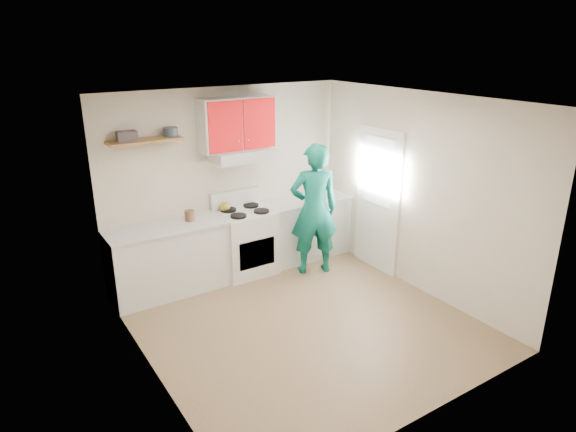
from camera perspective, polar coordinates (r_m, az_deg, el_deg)
floor at (r=6.16m, az=1.65°, el=-11.86°), size 3.80×3.80×0.00m
ceiling at (r=5.29m, az=1.93°, el=12.93°), size 3.60×3.80×0.04m
back_wall at (r=7.16m, az=-6.93°, el=3.96°), size 3.60×0.04×2.60m
front_wall at (r=4.30m, az=16.48°, el=-7.69°), size 3.60×0.04×2.60m
left_wall at (r=4.87m, az=-15.98°, el=-4.36°), size 0.04×3.80×2.60m
right_wall at (r=6.73m, az=14.49°, el=2.45°), size 0.04×3.80×2.60m
door at (r=7.26m, az=10.17°, el=1.75°), size 0.05×0.85×2.05m
door_glass at (r=7.13m, az=10.21°, el=4.97°), size 0.01×0.55×0.95m
counter_left at (r=6.81m, az=-13.38°, el=-4.90°), size 1.52×0.60×0.90m
counter_right at (r=7.73m, az=1.91°, el=-1.36°), size 1.32×0.60×0.90m
stove at (r=7.20m, az=-4.79°, el=-2.95°), size 0.76×0.65×0.92m
range_hood at (r=6.91m, az=-5.50°, el=6.83°), size 0.76×0.44×0.15m
upper_cabinets at (r=6.88m, az=-5.83°, el=10.36°), size 1.02×0.33×0.70m
shelf at (r=6.45m, az=-15.86°, el=8.20°), size 0.90×0.30×0.04m
books at (r=6.38m, az=-17.76°, el=8.61°), size 0.24×0.18×0.12m
tin at (r=6.55m, az=-13.16°, el=9.25°), size 0.22×0.22×0.11m
kettle at (r=7.06m, az=-7.18°, el=1.08°), size 0.21×0.21×0.14m
crock at (r=6.77m, az=-11.06°, el=-0.04°), size 0.14×0.14×0.16m
cutting_board at (r=7.33m, az=0.28°, el=1.28°), size 0.31×0.26×0.02m
silicone_mat at (r=7.82m, az=5.07°, el=2.35°), size 0.33×0.29×0.01m
person at (r=7.04m, az=2.96°, el=0.74°), size 0.80×0.66×1.88m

